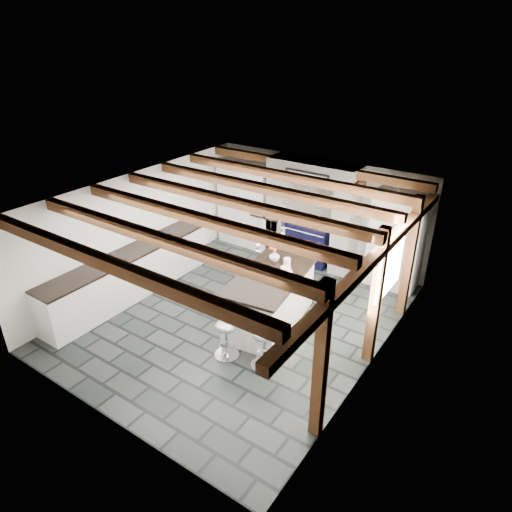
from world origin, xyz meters
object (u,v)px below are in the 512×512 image
Objects in this scene: range_cooker at (310,242)px; bar_stool_near at (265,340)px; kitchen_island at (270,298)px; bar_stool_far at (226,332)px.

range_cooker is 1.26× the size of bar_stool_near.
range_cooker is 2.59m from kitchen_island.
range_cooker reaches higher than bar_stool_near.
range_cooker is at bearing 107.04° from bar_stool_near.
kitchen_island reaches higher than range_cooker.
bar_stool_far is (0.51, -3.70, -0.01)m from range_cooker.
kitchen_island is 1.18m from bar_stool_far.
kitchen_island is 1.20m from bar_stool_near.
bar_stool_near is at bearing -2.46° from bar_stool_far.
range_cooker is 0.48× the size of kitchen_island.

